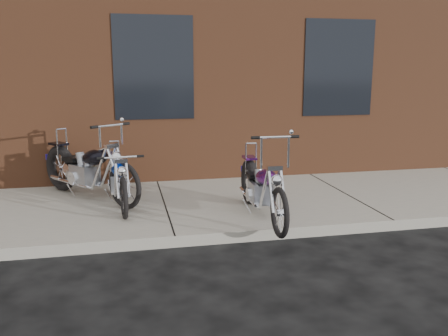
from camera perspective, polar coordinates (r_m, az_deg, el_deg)
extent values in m
plane|color=black|center=(6.00, -5.87, -9.52)|extent=(120.00, 120.00, 0.00)
cube|color=gray|center=(7.39, -7.17, -4.81)|extent=(22.00, 3.00, 0.15)
cube|color=brown|center=(13.70, -10.15, 19.25)|extent=(22.00, 10.00, 8.00)
torus|color=black|center=(7.09, 3.37, -1.90)|extent=(0.15, 0.70, 0.70)
torus|color=black|center=(5.69, 7.14, -5.77)|extent=(0.08, 0.63, 0.63)
cube|color=gray|center=(6.51, 4.71, -3.24)|extent=(0.28, 0.39, 0.29)
ellipsoid|color=#611D79|center=(6.19, 5.42, -1.36)|extent=(0.26, 0.54, 0.30)
cube|color=black|center=(6.70, 4.16, -1.10)|extent=(0.24, 0.28, 0.06)
cylinder|color=white|center=(5.73, 6.83, -2.99)|extent=(0.04, 0.28, 0.52)
cylinder|color=white|center=(5.72, 6.62, 3.54)|extent=(0.53, 0.04, 0.03)
cylinder|color=white|center=(6.94, 3.56, 0.91)|extent=(0.02, 0.02, 0.46)
cylinder|color=white|center=(6.77, 5.15, -3.76)|extent=(0.06, 0.87, 0.05)
torus|color=black|center=(7.89, -12.88, -0.94)|extent=(0.19, 0.66, 0.65)
torus|color=black|center=(6.52, -11.83, -3.84)|extent=(0.12, 0.59, 0.59)
cube|color=gray|center=(7.33, -12.50, -1.96)|extent=(0.29, 0.38, 0.27)
ellipsoid|color=#083AC9|center=(7.02, -12.41, -0.35)|extent=(0.28, 0.52, 0.28)
cube|color=beige|center=(7.52, -12.72, -0.21)|extent=(0.24, 0.27, 0.05)
cylinder|color=white|center=(6.57, -12.01, -1.58)|extent=(0.06, 0.27, 0.49)
cylinder|color=white|center=(6.62, -12.22, 1.10)|extent=(0.50, 0.07, 0.03)
cylinder|color=white|center=(7.75, -12.95, 1.44)|extent=(0.02, 0.02, 0.44)
cylinder|color=white|center=(7.56, -11.77, -2.43)|extent=(0.12, 0.82, 0.04)
torus|color=black|center=(8.33, -18.45, -0.15)|extent=(0.60, 0.71, 0.78)
torus|color=black|center=(6.97, -11.01, -2.31)|extent=(0.49, 0.60, 0.70)
cube|color=gray|center=(7.76, -15.73, -0.91)|extent=(0.51, 0.53, 0.32)
ellipsoid|color=black|center=(7.45, -14.54, 1.12)|extent=(0.59, 0.64, 0.33)
cube|color=black|center=(7.94, -16.97, 0.91)|extent=(0.39, 0.40, 0.06)
cylinder|color=white|center=(7.01, -11.80, 0.12)|extent=(0.23, 0.27, 0.58)
cylinder|color=white|center=(7.03, -12.69, 4.96)|extent=(0.49, 0.39, 0.03)
cylinder|color=white|center=(8.18, -18.31, 2.59)|extent=(0.03, 0.03, 0.52)
cylinder|color=white|center=(8.05, -15.88, -1.49)|extent=(0.64, 0.80, 0.05)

